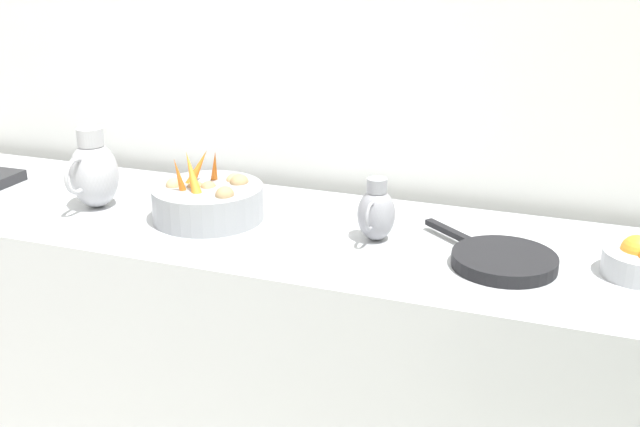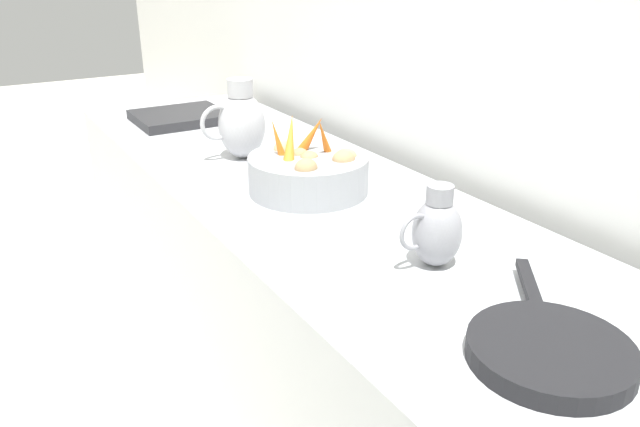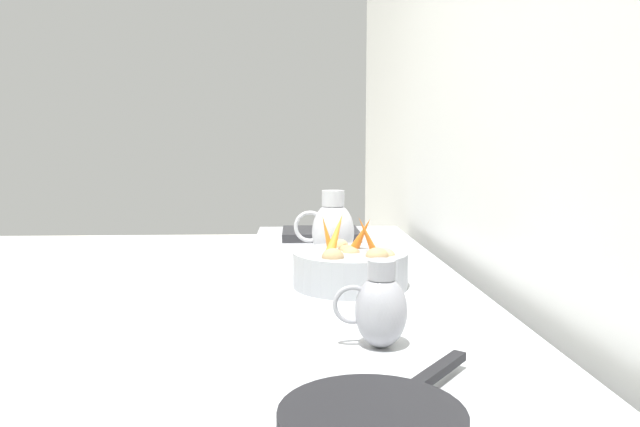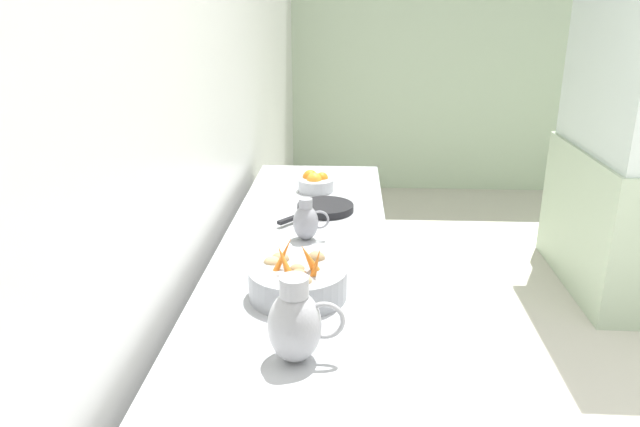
{
  "view_description": "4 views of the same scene",
  "coord_description": "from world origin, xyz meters",
  "px_view_note": "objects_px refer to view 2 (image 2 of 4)",
  "views": [
    {
      "loc": [
        0.39,
        0.97,
        1.71
      ],
      "look_at": [
        -1.47,
        0.29,
        0.98
      ],
      "focal_mm": 41.87,
      "sensor_mm": 36.0,
      "label": 1
    },
    {
      "loc": [
        -0.66,
        1.36,
        1.53
      ],
      "look_at": [
        -1.31,
        0.28,
        1.01
      ],
      "focal_mm": 35.27,
      "sensor_mm": 36.0,
      "label": 2
    },
    {
      "loc": [
        -1.31,
        1.6,
        1.32
      ],
      "look_at": [
        -1.39,
        -0.06,
        1.13
      ],
      "focal_mm": 32.87,
      "sensor_mm": 36.0,
      "label": 3
    },
    {
      "loc": [
        -1.31,
        -1.89,
        1.85
      ],
      "look_at": [
        -1.42,
        0.29,
        1.09
      ],
      "focal_mm": 33.74,
      "sensor_mm": 36.0,
      "label": 4
    }
  ],
  "objects_px": {
    "metal_pitcher_short": "(436,230)",
    "metal_pitcher_tall": "(241,123)",
    "vegetable_colander": "(309,172)",
    "skillet_on_counter": "(549,350)"
  },
  "relations": [
    {
      "from": "metal_pitcher_short",
      "to": "skillet_on_counter",
      "type": "distance_m",
      "value": 0.37
    },
    {
      "from": "metal_pitcher_tall",
      "to": "skillet_on_counter",
      "type": "height_order",
      "value": "metal_pitcher_tall"
    },
    {
      "from": "vegetable_colander",
      "to": "metal_pitcher_short",
      "type": "xyz_separation_m",
      "value": [
        -0.01,
        0.52,
        0.02
      ]
    },
    {
      "from": "metal_pitcher_tall",
      "to": "metal_pitcher_short",
      "type": "bearing_deg",
      "value": 92.35
    },
    {
      "from": "vegetable_colander",
      "to": "metal_pitcher_tall",
      "type": "distance_m",
      "value": 0.39
    },
    {
      "from": "vegetable_colander",
      "to": "metal_pitcher_short",
      "type": "relative_size",
      "value": 1.85
    },
    {
      "from": "metal_pitcher_tall",
      "to": "metal_pitcher_short",
      "type": "relative_size",
      "value": 1.41
    },
    {
      "from": "metal_pitcher_tall",
      "to": "skillet_on_counter",
      "type": "bearing_deg",
      "value": 88.9
    },
    {
      "from": "vegetable_colander",
      "to": "metal_pitcher_tall",
      "type": "relative_size",
      "value": 1.31
    },
    {
      "from": "metal_pitcher_short",
      "to": "metal_pitcher_tall",
      "type": "bearing_deg",
      "value": -87.65
    }
  ]
}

